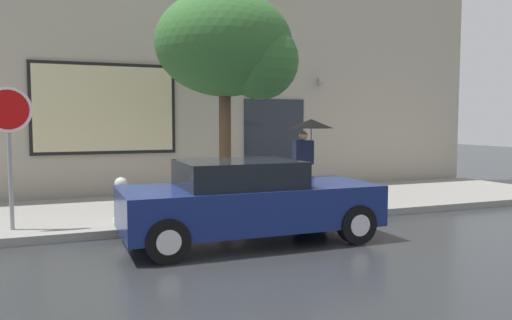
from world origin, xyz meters
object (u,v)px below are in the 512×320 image
(parked_car, at_px, (248,201))
(stop_sign, at_px, (9,129))
(street_tree, at_px, (232,48))
(pedestrian_with_umbrella, at_px, (309,134))
(fire_hydrant, at_px, (121,200))

(parked_car, xyz_separation_m, stop_sign, (-3.65, 1.65, 1.18))
(street_tree, distance_m, stop_sign, 4.47)
(pedestrian_with_umbrella, distance_m, street_tree, 2.96)
(parked_car, distance_m, street_tree, 3.59)
(fire_hydrant, height_order, stop_sign, stop_sign)
(parked_car, relative_size, street_tree, 0.93)
(stop_sign, bearing_deg, fire_hydrant, 2.44)
(pedestrian_with_umbrella, bearing_deg, stop_sign, -167.76)
(parked_car, height_order, stop_sign, stop_sign)
(parked_car, xyz_separation_m, pedestrian_with_umbrella, (2.69, 3.03, 1.01))
(street_tree, bearing_deg, parked_car, -102.22)
(pedestrian_with_umbrella, distance_m, stop_sign, 6.49)
(parked_car, bearing_deg, stop_sign, 155.66)
(street_tree, height_order, stop_sign, street_tree)
(parked_car, relative_size, stop_sign, 1.74)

